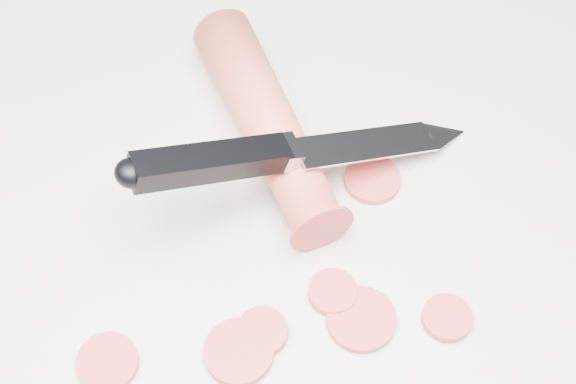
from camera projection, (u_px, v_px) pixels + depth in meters
ground at (234, 263)px, 0.49m from camera, size 2.40×2.40×0.00m
carrot at (267, 122)px, 0.53m from camera, size 0.08×0.18×0.04m
carrot_slice_0 at (108, 362)px, 0.46m from camera, size 0.04×0.04×0.01m
carrot_slice_1 at (333, 292)px, 0.48m from camera, size 0.03×0.03×0.01m
carrot_slice_2 at (361, 319)px, 0.47m from camera, size 0.04×0.04×0.01m
carrot_slice_3 at (447, 318)px, 0.47m from camera, size 0.03×0.03×0.01m
carrot_slice_4 at (372, 179)px, 0.52m from camera, size 0.04×0.04×0.01m
carrot_slice_5 at (239, 352)px, 0.46m from camera, size 0.04×0.04×0.01m
carrot_slice_6 at (262, 332)px, 0.47m from camera, size 0.03×0.03×0.01m
kitchen_knife at (308, 146)px, 0.49m from camera, size 0.24×0.08×0.08m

